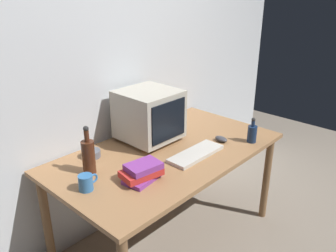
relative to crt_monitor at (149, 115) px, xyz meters
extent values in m
plane|color=gray|center=(-0.03, -0.21, -0.93)|extent=(6.00, 6.00, 0.00)
cube|color=silver|center=(-0.03, 0.29, 0.32)|extent=(4.00, 0.08, 2.50)
cube|color=#9E7047|center=(-0.03, -0.21, -0.21)|extent=(1.60, 0.89, 0.03)
cylinder|color=brown|center=(0.70, -0.60, -0.58)|extent=(0.06, 0.06, 0.71)
cylinder|color=brown|center=(-0.77, 0.17, -0.58)|extent=(0.06, 0.06, 0.71)
cylinder|color=brown|center=(0.70, 0.17, -0.58)|extent=(0.06, 0.06, 0.71)
cube|color=#B2AD9E|center=(0.00, 0.00, -0.18)|extent=(0.28, 0.24, 0.03)
cube|color=#B2AD9E|center=(0.00, 0.00, 0.01)|extent=(0.38, 0.38, 0.34)
cube|color=black|center=(0.00, -0.19, 0.01)|extent=(0.31, 0.01, 0.27)
cube|color=beige|center=(0.04, -0.40, -0.18)|extent=(0.42, 0.15, 0.02)
ellipsoid|color=#3F3F47|center=(0.33, -0.39, -0.17)|extent=(0.07, 0.11, 0.04)
cylinder|color=#472314|center=(-0.57, -0.07, -0.09)|extent=(0.08, 0.08, 0.20)
cylinder|color=#472314|center=(-0.57, -0.07, 0.05)|extent=(0.03, 0.03, 0.07)
sphere|color=#262626|center=(-0.57, -0.07, 0.09)|extent=(0.03, 0.03, 0.03)
cylinder|color=navy|center=(0.48, -0.56, -0.13)|extent=(0.07, 0.07, 0.12)
cylinder|color=navy|center=(0.48, -0.56, -0.05)|extent=(0.03, 0.03, 0.04)
sphere|color=#262626|center=(0.48, -0.56, -0.02)|extent=(0.03, 0.03, 0.03)
cube|color=#843893|center=(-0.40, -0.36, -0.18)|extent=(0.25, 0.17, 0.02)
cube|color=red|center=(-0.41, -0.36, -0.15)|extent=(0.25, 0.18, 0.04)
cube|color=#843893|center=(-0.40, -0.36, -0.11)|extent=(0.21, 0.16, 0.04)
cylinder|color=#3370B2|center=(-0.69, -0.21, -0.15)|extent=(0.08, 0.08, 0.09)
torus|color=#3370B2|center=(-0.64, -0.21, -0.14)|extent=(0.06, 0.01, 0.06)
cylinder|color=#595B66|center=(-0.44, 0.09, -0.17)|extent=(0.12, 0.12, 0.04)
camera|label=1|loc=(-1.58, -1.65, 0.86)|focal=37.12mm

